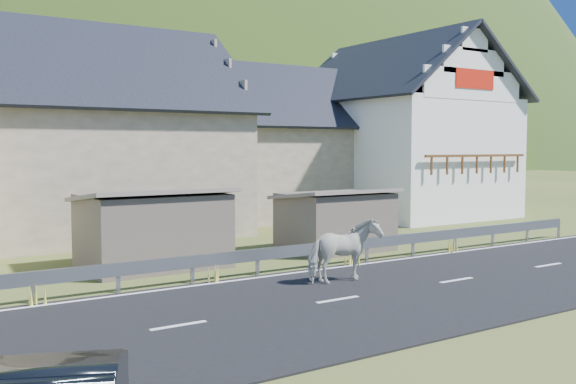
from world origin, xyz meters
TOP-DOWN VIEW (x-y plane):
  - ground at (0.00, 0.00)m, footprint 160.00×160.00m
  - road at (0.00, 0.00)m, footprint 60.00×7.00m
  - lane_markings at (0.00, 0.00)m, footprint 60.00×6.60m
  - guardrail at (-0.00, 3.68)m, footprint 28.10×0.09m
  - shed_left at (-2.00, 6.50)m, footprint 4.30×3.30m
  - shed_right at (4.50, 6.00)m, footprint 3.80×2.90m
  - house_stone_a at (-1.00, 15.00)m, footprint 10.80×9.80m
  - house_stone_b at (9.00, 17.00)m, footprint 9.80×8.80m
  - house_white at (15.00, 14.00)m, footprint 8.80×10.80m
  - horse at (1.33, 1.46)m, footprint 0.94×2.01m

SIDE VIEW (x-z plane):
  - ground at x=0.00m, z-range 0.00..0.00m
  - road at x=0.00m, z-range 0.00..0.04m
  - lane_markings at x=0.00m, z-range 0.04..0.05m
  - guardrail at x=0.00m, z-range 0.19..0.94m
  - horse at x=1.33m, z-range 0.04..1.72m
  - shed_right at x=4.50m, z-range -0.10..2.10m
  - shed_left at x=-2.00m, z-range -0.10..2.30m
  - house_stone_b at x=9.00m, z-range 0.19..8.29m
  - house_stone_a at x=-1.00m, z-range 0.18..9.08m
  - house_white at x=15.00m, z-range 0.21..9.91m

